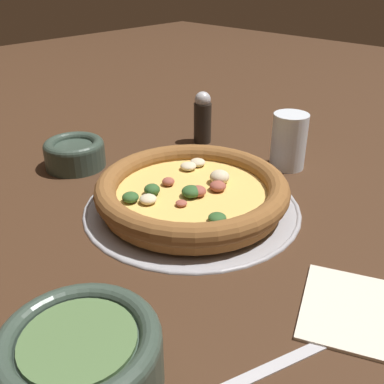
# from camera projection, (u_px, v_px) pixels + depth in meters

# --- Properties ---
(ground_plane) EXTENTS (3.00, 3.00, 0.00)m
(ground_plane) POSITION_uv_depth(u_px,v_px,m) (192.00, 208.00, 0.68)
(ground_plane) COLOR #3D2616
(pizza_tray) EXTENTS (0.33, 0.33, 0.01)m
(pizza_tray) POSITION_uv_depth(u_px,v_px,m) (192.00, 206.00, 0.68)
(pizza_tray) COLOR #9E9EA3
(pizza_tray) RESTS_ON ground_plane
(pizza) EXTENTS (0.29, 0.29, 0.04)m
(pizza) POSITION_uv_depth(u_px,v_px,m) (192.00, 191.00, 0.66)
(pizza) COLOR #A86B33
(pizza) RESTS_ON pizza_tray
(bowl_near) EXTENTS (0.11, 0.11, 0.05)m
(bowl_near) POSITION_uv_depth(u_px,v_px,m) (75.00, 153.00, 0.80)
(bowl_near) COLOR #334238
(bowl_near) RESTS_ON ground_plane
(bowl_far) EXTENTS (0.14, 0.14, 0.06)m
(bowl_far) POSITION_uv_depth(u_px,v_px,m) (81.00, 356.00, 0.39)
(bowl_far) COLOR #334238
(bowl_far) RESTS_ON ground_plane
(drinking_cup) EXTENTS (0.06, 0.06, 0.10)m
(drinking_cup) POSITION_uv_depth(u_px,v_px,m) (289.00, 141.00, 0.79)
(drinking_cup) COLOR silver
(drinking_cup) RESTS_ON ground_plane
(napkin) EXTENTS (0.17, 0.18, 0.01)m
(napkin) POSITION_uv_depth(u_px,v_px,m) (369.00, 312.00, 0.47)
(napkin) COLOR beige
(napkin) RESTS_ON ground_plane
(fork) EXTENTS (0.18, 0.08, 0.00)m
(fork) POSITION_uv_depth(u_px,v_px,m) (306.00, 351.00, 0.43)
(fork) COLOR #B7B7BC
(fork) RESTS_ON ground_plane
(pepper_shaker) EXTENTS (0.04, 0.04, 0.10)m
(pepper_shaker) POSITION_uv_depth(u_px,v_px,m) (203.00, 117.00, 0.89)
(pepper_shaker) COLOR black
(pepper_shaker) RESTS_ON ground_plane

